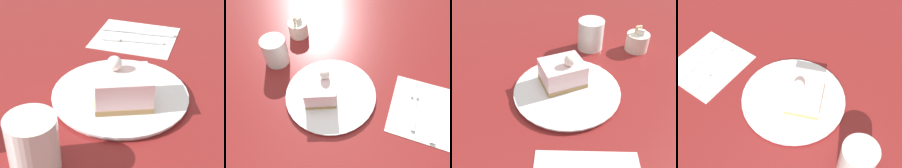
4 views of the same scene
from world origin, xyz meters
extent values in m
plane|color=maroon|center=(0.00, 0.00, 0.00)|extent=(4.00, 4.00, 0.00)
cylinder|color=white|center=(0.04, 0.02, 0.01)|extent=(0.26, 0.26, 0.01)
cylinder|color=white|center=(0.04, 0.02, 0.01)|extent=(0.27, 0.27, 0.00)
cube|color=#AD8451|center=(0.01, 0.01, 0.02)|extent=(0.12, 0.13, 0.01)
cube|color=silver|center=(0.01, 0.01, 0.05)|extent=(0.11, 0.13, 0.05)
sphere|color=white|center=(0.02, 0.03, 0.09)|extent=(0.03, 0.03, 0.03)
cube|color=white|center=(0.30, 0.04, 0.00)|extent=(0.19, 0.21, 0.00)
cube|color=silver|center=(0.28, 0.02, 0.01)|extent=(0.01, 0.11, 0.00)
cube|color=silver|center=(0.28, 0.10, 0.01)|extent=(0.02, 0.05, 0.00)
cube|color=silver|center=(0.33, -0.01, 0.01)|extent=(0.02, 0.10, 0.00)
cube|color=silver|center=(0.33, 0.09, 0.01)|extent=(0.01, 0.10, 0.00)
cylinder|color=silver|center=(-0.18, 0.10, 0.05)|extent=(0.08, 0.08, 0.09)
camera|label=1|loc=(-0.55, -0.11, 0.42)|focal=60.00mm
camera|label=2|loc=(0.15, -0.32, 0.54)|focal=35.00mm
camera|label=3|loc=(0.50, -0.01, 0.42)|focal=40.00mm
camera|label=4|loc=(-0.20, 0.41, 0.67)|focal=50.00mm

